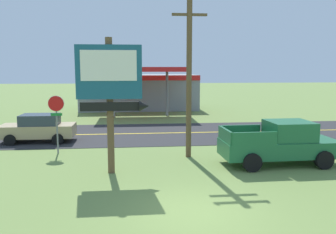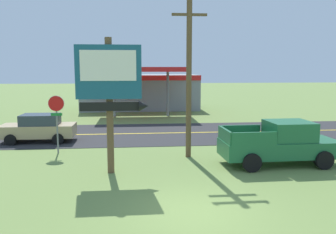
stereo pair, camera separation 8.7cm
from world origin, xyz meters
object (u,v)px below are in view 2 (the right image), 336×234
Objects in this scene: pickup_green_parked_on_lawn at (280,143)px; gas_station at (140,91)px; stop_sign at (57,114)px; car_tan_near_lane at (39,128)px; utility_pole at (189,68)px; motel_sign at (111,85)px.

gas_station is at bearing 104.73° from pickup_green_parked_on_lawn.
stop_sign reaches higher than car_tan_near_lane.
gas_station reaches higher than stop_sign.
utility_pole reaches higher than car_tan_near_lane.
motel_sign is 1.32× the size of car_tan_near_lane.
pickup_green_parked_on_lawn reaches higher than car_tan_near_lane.
stop_sign is at bearing 163.16° from pickup_green_parked_on_lawn.
car_tan_near_lane is (-6.23, -16.29, -1.11)m from gas_station.
car_tan_near_lane is (-1.68, 2.91, -1.20)m from stop_sign.
utility_pole is 1.92× the size of car_tan_near_lane.
pickup_green_parked_on_lawn is at bearing -24.25° from utility_pole.
utility_pole is at bearing -84.53° from gas_station.
car_tan_near_lane is (-12.11, 6.07, -0.13)m from pickup_green_parked_on_lawn.
gas_station reaches higher than pickup_green_parked_on_lawn.
motel_sign is 7.94m from pickup_green_parked_on_lawn.
utility_pole reaches higher than pickup_green_parked_on_lawn.
stop_sign is at bearing -103.35° from gas_station.
car_tan_near_lane is at bearing 124.66° from motel_sign.
motel_sign reaches higher than stop_sign.
utility_pole is at bearing 155.75° from pickup_green_parked_on_lawn.
stop_sign is at bearing 127.89° from motel_sign.
pickup_green_parked_on_lawn is at bearing -26.60° from car_tan_near_lane.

